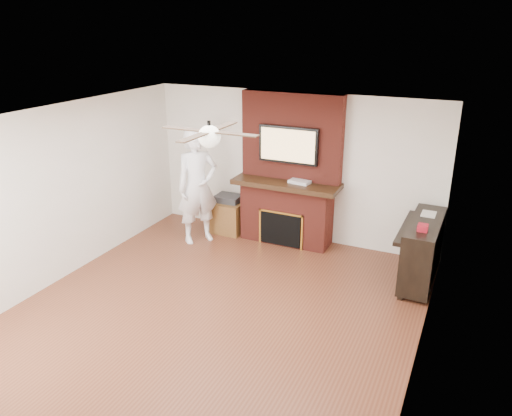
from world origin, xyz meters
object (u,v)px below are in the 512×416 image
at_px(person, 197,187).
at_px(fireplace, 288,185).
at_px(piano, 422,249).
at_px(side_table, 229,214).

bearing_deg(person, fireplace, -25.83).
height_order(person, piano, person).
bearing_deg(piano, fireplace, 167.25).
bearing_deg(person, piano, -49.96).
bearing_deg(fireplace, piano, -13.55).
distance_m(fireplace, side_table, 1.30).
bearing_deg(side_table, fireplace, 3.10).
distance_m(person, side_table, 0.93).
relative_size(side_table, piano, 0.47).
relative_size(person, piano, 1.35).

